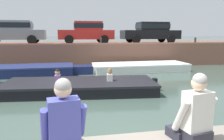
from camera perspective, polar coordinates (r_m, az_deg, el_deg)
ground_plane at (r=8.87m, az=-4.05°, el=-5.16°), size 400.00×400.00×0.00m
far_quay_wall at (r=17.21m, az=-7.38°, el=4.49°), size 60.00×6.00×1.56m
far_wall_coping at (r=14.29m, az=-6.77°, el=6.80°), size 60.00×0.24×0.08m
boat_moored_west_navy at (r=12.76m, az=-21.77°, el=-0.14°), size 6.82×2.02×0.52m
boat_moored_central_white at (r=13.28m, az=6.24°, el=0.71°), size 6.80×2.15×0.47m
motorboat_passing at (r=8.51m, az=-10.01°, el=-4.36°), size 6.99×2.63×0.92m
car_left_inner_grey at (r=16.29m, az=-24.34°, el=9.20°), size 4.30×2.05×1.54m
car_centre_red at (r=15.89m, az=-6.66°, el=9.96°), size 3.88×1.96×1.54m
car_right_inner_black at (r=16.92m, az=10.10°, el=9.85°), size 4.27×1.91×1.54m
mooring_bollard_mid at (r=14.51m, az=-2.91°, el=7.68°), size 0.15×0.15×0.45m
mooring_bollard_east at (r=16.83m, az=20.92°, el=7.32°), size 0.15×0.15×0.45m
person_seated_left at (r=2.75m, az=-12.46°, el=-14.07°), size 0.57×0.57×0.96m
person_seated_right at (r=3.17m, az=20.71°, el=-11.20°), size 0.57×0.58×0.96m
snack_bag at (r=3.30m, az=20.72°, el=-16.46°), size 0.18×0.12×0.10m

